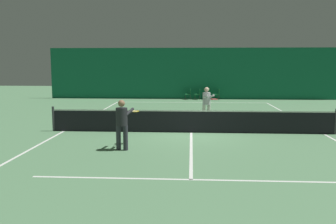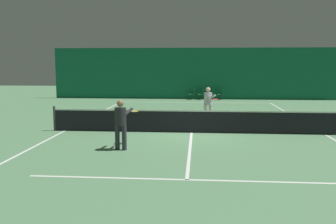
# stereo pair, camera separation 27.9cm
# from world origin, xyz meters

# --- Properties ---
(ground_plane) EXTENTS (60.00, 60.00, 0.00)m
(ground_plane) POSITION_xyz_m (0.00, 0.00, 0.00)
(ground_plane) COLOR #56845B
(backdrop_curtain) EXTENTS (23.00, 0.12, 4.09)m
(backdrop_curtain) POSITION_xyz_m (0.00, 14.59, 2.05)
(backdrop_curtain) COLOR #146042
(backdrop_curtain) RESTS_ON ground
(court_line_baseline_far) EXTENTS (11.00, 0.10, 0.00)m
(court_line_baseline_far) POSITION_xyz_m (0.00, 11.90, 0.00)
(court_line_baseline_far) COLOR white
(court_line_baseline_far) RESTS_ON ground
(court_line_service_far) EXTENTS (8.25, 0.10, 0.00)m
(court_line_service_far) POSITION_xyz_m (0.00, 6.40, 0.00)
(court_line_service_far) COLOR white
(court_line_service_far) RESTS_ON ground
(court_line_service_near) EXTENTS (8.25, 0.10, 0.00)m
(court_line_service_near) POSITION_xyz_m (0.00, -6.40, 0.00)
(court_line_service_near) COLOR white
(court_line_service_near) RESTS_ON ground
(court_line_sideline_left) EXTENTS (0.10, 23.80, 0.00)m
(court_line_sideline_left) POSITION_xyz_m (-5.50, 0.00, 0.00)
(court_line_sideline_left) COLOR white
(court_line_sideline_left) RESTS_ON ground
(court_line_sideline_right) EXTENTS (0.10, 23.80, 0.00)m
(court_line_sideline_right) POSITION_xyz_m (5.50, 0.00, 0.00)
(court_line_sideline_right) COLOR white
(court_line_sideline_right) RESTS_ON ground
(court_line_centre) EXTENTS (0.10, 12.80, 0.00)m
(court_line_centre) POSITION_xyz_m (0.00, 0.00, 0.00)
(court_line_centre) COLOR white
(court_line_centre) RESTS_ON ground
(tennis_net) EXTENTS (12.00, 0.10, 1.07)m
(tennis_net) POSITION_xyz_m (0.00, 0.00, 0.51)
(tennis_net) COLOR black
(tennis_net) RESTS_ON ground
(player_near) EXTENTS (0.74, 1.41, 1.71)m
(player_near) POSITION_xyz_m (-2.33, -3.25, 0.99)
(player_near) COLOR #2D2D38
(player_near) RESTS_ON ground
(player_far) EXTENTS (0.78, 1.42, 1.72)m
(player_far) POSITION_xyz_m (0.77, 3.11, 1.00)
(player_far) COLOR beige
(player_far) RESTS_ON ground
(courtside_chair_0) EXTENTS (0.44, 0.44, 0.84)m
(courtside_chair_0) POSITION_xyz_m (-0.21, 14.04, 0.49)
(courtside_chair_0) COLOR #2D2D2D
(courtside_chair_0) RESTS_ON ground
(courtside_chair_1) EXTENTS (0.44, 0.44, 0.84)m
(courtside_chair_1) POSITION_xyz_m (0.55, 14.04, 0.49)
(courtside_chair_1) COLOR #2D2D2D
(courtside_chair_1) RESTS_ON ground
(courtside_chair_2) EXTENTS (0.44, 0.44, 0.84)m
(courtside_chair_2) POSITION_xyz_m (1.30, 14.04, 0.49)
(courtside_chair_2) COLOR #2D2D2D
(courtside_chair_2) RESTS_ON ground
(courtside_chair_3) EXTENTS (0.44, 0.44, 0.84)m
(courtside_chair_3) POSITION_xyz_m (2.05, 14.04, 0.49)
(courtside_chair_3) COLOR #2D2D2D
(courtside_chair_3) RESTS_ON ground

